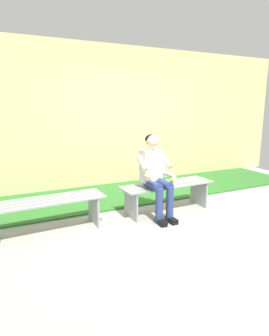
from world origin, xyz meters
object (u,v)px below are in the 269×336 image
object	(u,v)px
book_open	(195,181)
person_seated	(156,172)
bench_near	(167,191)
apple	(172,180)
bench_far	(48,208)

from	to	relation	value
book_open	person_seated	bearing A→B (deg)	1.09
bench_near	person_seated	xyz separation A→B (m)	(0.28, 0.10, 0.35)
person_seated	apple	xyz separation A→B (m)	(-0.39, -0.15, -0.20)
book_open	bench_near	bearing A→B (deg)	-8.57
bench_far	apple	bearing A→B (deg)	-178.60
book_open	apple	bearing A→B (deg)	-17.17
bench_far	person_seated	xyz separation A→B (m)	(-1.60, 0.10, 0.35)
bench_far	apple	world-z (taller)	apple
bench_far	apple	xyz separation A→B (m)	(-1.99, -0.05, 0.15)
bench_near	bench_far	distance (m)	1.87
person_seated	book_open	size ratio (longest dim) A/B	3.03
apple	book_open	xyz separation A→B (m)	(-0.39, 0.10, -0.03)
person_seated	bench_near	bearing A→B (deg)	-160.04
bench_near	bench_far	world-z (taller)	same
bench_far	book_open	size ratio (longest dim) A/B	3.71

